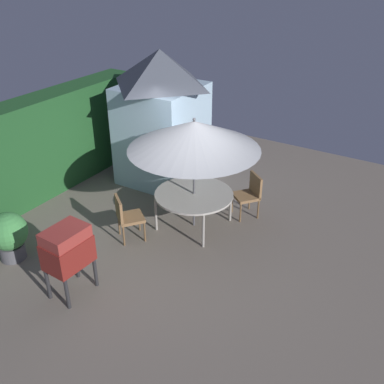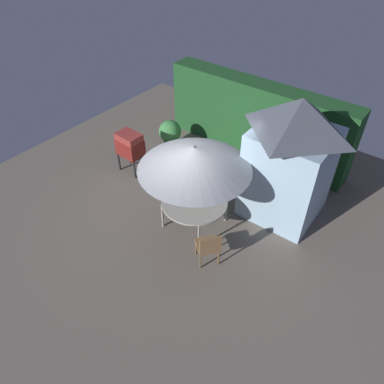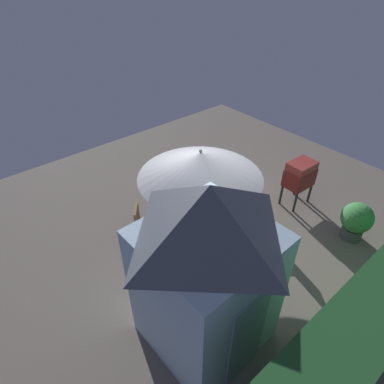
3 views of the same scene
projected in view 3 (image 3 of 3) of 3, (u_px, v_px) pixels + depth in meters
ground_plane at (219, 230)px, 7.46m from camera, size 11.00×11.00×0.00m
garden_shed at (207, 271)px, 4.55m from camera, size 1.84×1.80×3.03m
patio_table at (200, 215)px, 6.85m from camera, size 1.53×1.53×0.73m
patio_umbrella at (200, 165)px, 6.11m from camera, size 2.46×2.46×2.26m
bbq_grill at (300, 175)px, 7.78m from camera, size 0.72×0.53×1.20m
chair_near_shed at (143, 222)px, 6.91m from camera, size 0.65×0.65×0.90m
chair_far_side at (261, 218)px, 7.00m from camera, size 0.65×0.65×0.90m
potted_plant_by_shed at (356, 220)px, 6.98m from camera, size 0.68×0.68×0.91m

